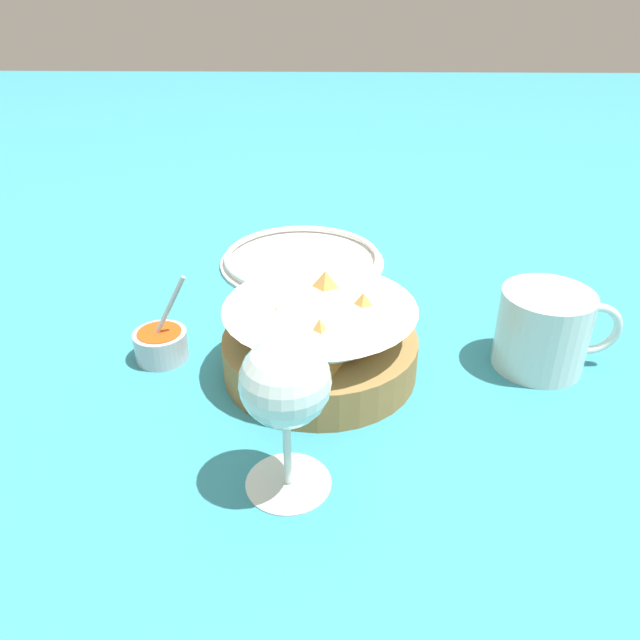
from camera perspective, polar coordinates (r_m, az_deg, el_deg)
ground_plane at (r=0.70m, az=-1.35°, el=-2.86°), size 4.00×4.00×0.00m
food_basket at (r=0.65m, az=0.09°, el=-1.96°), size 0.20×0.20×0.10m
sauce_cup at (r=0.71m, az=-14.33°, el=-2.08°), size 0.07×0.06×0.10m
wine_glass at (r=0.48m, az=-3.20°, el=-6.26°), size 0.07×0.07×0.14m
beer_mug at (r=0.70m, az=19.74°, el=-1.09°), size 0.13×0.10×0.09m
side_plate at (r=0.91m, az=-1.64°, el=5.63°), size 0.24×0.24×0.01m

